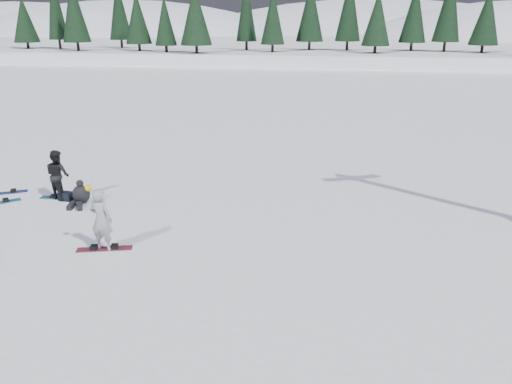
{
  "coord_description": "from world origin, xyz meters",
  "views": [
    {
      "loc": [
        5.72,
        -12.8,
        6.13
      ],
      "look_at": [
        3.6,
        1.14,
        1.1
      ],
      "focal_mm": 35.0,
      "sensor_mm": 36.0,
      "label": 1
    }
  ],
  "objects_px": {
    "snowboarder_woman": "(101,219)",
    "snowboard_loose_c": "(5,193)",
    "snowboarder_man": "(58,175)",
    "seated_rider": "(80,195)",
    "gear_bag": "(66,196)"
  },
  "relations": [
    {
      "from": "snowboarder_woman",
      "to": "snowboard_loose_c",
      "type": "height_order",
      "value": "snowboarder_woman"
    },
    {
      "from": "snowboarder_woman",
      "to": "snowboard_loose_c",
      "type": "distance_m",
      "value": 6.77
    },
    {
      "from": "snowboarder_woman",
      "to": "snowboarder_man",
      "type": "bearing_deg",
      "value": -41.09
    },
    {
      "from": "snowboarder_woman",
      "to": "seated_rider",
      "type": "xyz_separation_m",
      "value": [
        -2.31,
        3.21,
        -0.57
      ]
    },
    {
      "from": "gear_bag",
      "to": "snowboard_loose_c",
      "type": "distance_m",
      "value": 2.57
    },
    {
      "from": "seated_rider",
      "to": "gear_bag",
      "type": "xyz_separation_m",
      "value": [
        -0.7,
        0.25,
        -0.18
      ]
    },
    {
      "from": "snowboarder_woman",
      "to": "gear_bag",
      "type": "xyz_separation_m",
      "value": [
        -3.01,
        3.46,
        -0.75
      ]
    },
    {
      "from": "snowboarder_woman",
      "to": "snowboard_loose_c",
      "type": "relative_size",
      "value": 1.28
    },
    {
      "from": "seated_rider",
      "to": "snowboard_loose_c",
      "type": "relative_size",
      "value": 0.72
    },
    {
      "from": "seated_rider",
      "to": "snowboard_loose_c",
      "type": "height_order",
      "value": "seated_rider"
    },
    {
      "from": "snowboarder_man",
      "to": "snowboard_loose_c",
      "type": "relative_size",
      "value": 1.18
    },
    {
      "from": "snowboarder_man",
      "to": "seated_rider",
      "type": "xyz_separation_m",
      "value": [
        0.96,
        -0.38,
        -0.56
      ]
    },
    {
      "from": "snowboarder_woman",
      "to": "gear_bag",
      "type": "height_order",
      "value": "snowboarder_woman"
    },
    {
      "from": "gear_bag",
      "to": "snowboarder_man",
      "type": "bearing_deg",
      "value": 154.28
    },
    {
      "from": "seated_rider",
      "to": "gear_bag",
      "type": "height_order",
      "value": "seated_rider"
    }
  ]
}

